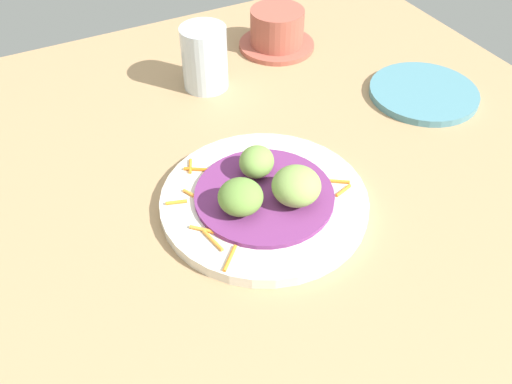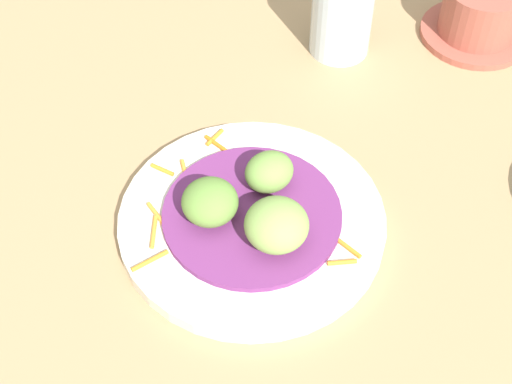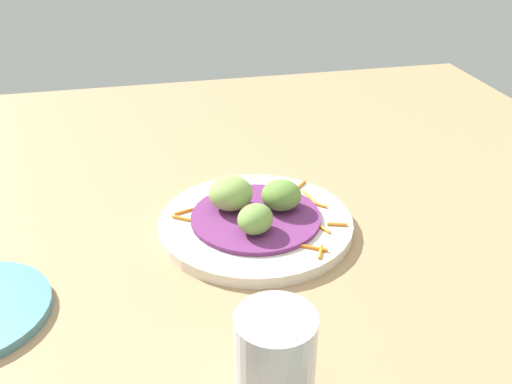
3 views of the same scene
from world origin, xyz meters
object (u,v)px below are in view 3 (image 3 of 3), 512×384
object	(u,v)px
guac_scoop_center	(281,195)
water_glass	(275,362)
main_plate	(256,224)
guac_scoop_right	(231,193)
guac_scoop_left	(255,219)

from	to	relation	value
guac_scoop_center	water_glass	bearing A→B (deg)	74.14
main_plate	water_glass	size ratio (longest dim) A/B	2.58
guac_scoop_center	water_glass	xyz separation A→B (cm)	(7.96, 28.02, 0.83)
main_plate	guac_scoop_center	world-z (taller)	guac_scoop_center
guac_scoop_right	main_plate	bearing A→B (deg)	136.53
guac_scoop_center	main_plate	bearing A→B (deg)	16.53
guac_scoop_center	guac_scoop_right	size ratio (longest dim) A/B	0.91
guac_scoop_left	water_glass	bearing A→B (deg)	81.34
guac_scoop_center	guac_scoop_left	bearing A→B (deg)	46.53
guac_scoop_left	guac_scoop_right	size ratio (longest dim) A/B	0.83
main_plate	guac_scoop_right	bearing A→B (deg)	-43.47
guac_scoop_left	water_glass	world-z (taller)	water_glass
main_plate	guac_scoop_left	bearing A→B (deg)	76.53
guac_scoop_left	main_plate	bearing A→B (deg)	-103.47
main_plate	guac_scoop_left	world-z (taller)	guac_scoop_left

